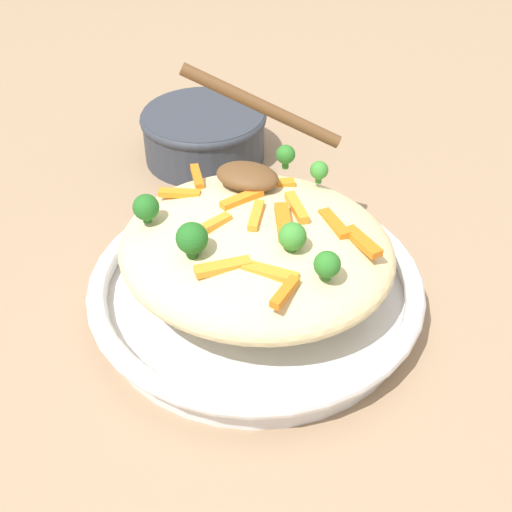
{
  "coord_description": "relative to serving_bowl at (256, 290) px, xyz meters",
  "views": [
    {
      "loc": [
        0.18,
        -0.41,
        0.41
      ],
      "look_at": [
        0.0,
        0.0,
        0.06
      ],
      "focal_mm": 47.75,
      "sensor_mm": 36.0,
      "label": 1
    }
  ],
  "objects": [
    {
      "name": "carrot_piece_2",
      "position": [
        -0.08,
        0.01,
        0.07
      ],
      "size": [
        0.04,
        0.02,
        0.01
      ],
      "primitive_type": "cube",
      "rotation": [
        0.0,
        0.0,
        3.47
      ],
      "color": "orange",
      "rests_on": "pasta_mound"
    },
    {
      "name": "serving_spoon",
      "position": [
        -0.03,
        0.07,
        0.09
      ],
      "size": [
        0.15,
        0.11,
        0.08
      ],
      "color": "brown",
      "rests_on": "pasta_mound"
    },
    {
      "name": "carrot_piece_8",
      "position": [
        -0.01,
        0.06,
        0.07
      ],
      "size": [
        0.04,
        0.03,
        0.01
      ],
      "primitive_type": "cube",
      "rotation": [
        0.0,
        0.0,
        0.54
      ],
      "color": "orange",
      "rests_on": "pasta_mound"
    },
    {
      "name": "carrot_piece_12",
      "position": [
        -0.08,
        0.04,
        0.07
      ],
      "size": [
        0.03,
        0.03,
        0.01
      ],
      "primitive_type": "cube",
      "rotation": [
        0.0,
        0.0,
        2.2
      ],
      "color": "orange",
      "rests_on": "pasta_mound"
    },
    {
      "name": "carrot_piece_5",
      "position": [
        0.05,
        -0.07,
        0.07
      ],
      "size": [
        0.01,
        0.03,
        0.01
      ],
      "primitive_type": "cube",
      "rotation": [
        0.0,
        0.0,
        4.62
      ],
      "color": "orange",
      "rests_on": "pasta_mound"
    },
    {
      "name": "broccoli_floret_1",
      "position": [
        0.02,
        0.08,
        0.08
      ],
      "size": [
        0.02,
        0.02,
        0.02
      ],
      "color": "#377928",
      "rests_on": "pasta_mound"
    },
    {
      "name": "carrot_piece_1",
      "position": [
        0.06,
        0.02,
        0.07
      ],
      "size": [
        0.03,
        0.03,
        0.01
      ],
      "primitive_type": "cube",
      "rotation": [
        0.0,
        0.0,
        2.39
      ],
      "color": "orange",
      "rests_on": "pasta_mound"
    },
    {
      "name": "carrot_piece_9",
      "position": [
        0.03,
        -0.05,
        0.07
      ],
      "size": [
        0.04,
        0.01,
        0.01
      ],
      "primitive_type": "cube",
      "rotation": [
        0.0,
        0.0,
        3.17
      ],
      "color": "orange",
      "rests_on": "pasta_mound"
    },
    {
      "name": "carrot_piece_10",
      "position": [
        0.03,
        0.02,
        0.08
      ],
      "size": [
        0.03,
        0.04,
        0.01
      ],
      "primitive_type": "cube",
      "rotation": [
        0.0,
        0.0,
        5.39
      ],
      "color": "orange",
      "rests_on": "pasta_mound"
    },
    {
      "name": "ground_plane",
      "position": [
        0.0,
        0.0,
        -0.02
      ],
      "size": [
        2.4,
        2.4,
        0.0
      ],
      "primitive_type": "plane",
      "color": "#9E7F60"
    },
    {
      "name": "carrot_piece_4",
      "position": [
        -0.03,
        -0.02,
        0.08
      ],
      "size": [
        0.02,
        0.03,
        0.01
      ],
      "primitive_type": "cube",
      "rotation": [
        0.0,
        0.0,
        1.16
      ],
      "color": "orange",
      "rests_on": "pasta_mound"
    },
    {
      "name": "carrot_piece_11",
      "position": [
        0.02,
        -0.0,
        0.08
      ],
      "size": [
        0.03,
        0.04,
        0.01
      ],
      "primitive_type": "cube",
      "rotation": [
        0.0,
        0.0,
        2.04
      ],
      "color": "orange",
      "rests_on": "pasta_mound"
    },
    {
      "name": "broccoli_floret_5",
      "position": [
        0.07,
        -0.04,
        0.08
      ],
      "size": [
        0.02,
        0.02,
        0.02
      ],
      "color": "#296820",
      "rests_on": "pasta_mound"
    },
    {
      "name": "carrot_piece_3",
      "position": [
        -0.0,
        -0.0,
        0.08
      ],
      "size": [
        0.02,
        0.04,
        0.01
      ],
      "primitive_type": "cube",
      "rotation": [
        0.0,
        0.0,
        1.82
      ],
      "color": "orange",
      "rests_on": "pasta_mound"
    },
    {
      "name": "broccoli_floret_4",
      "position": [
        -0.01,
        0.09,
        0.08
      ],
      "size": [
        0.02,
        0.02,
        0.02
      ],
      "color": "#296820",
      "rests_on": "pasta_mound"
    },
    {
      "name": "carrot_piece_6",
      "position": [
        -0.02,
        0.02,
        0.08
      ],
      "size": [
        0.03,
        0.04,
        0.01
      ],
      "primitive_type": "cube",
      "rotation": [
        0.0,
        0.0,
        1.04
      ],
      "color": "orange",
      "rests_on": "pasta_mound"
    },
    {
      "name": "carrot_piece_0",
      "position": [
        0.09,
        0.01,
        0.07
      ],
      "size": [
        0.04,
        0.03,
        0.01
      ],
      "primitive_type": "cube",
      "rotation": [
        0.0,
        0.0,
        2.5
      ],
      "color": "orange",
      "rests_on": "pasta_mound"
    },
    {
      "name": "broccoli_floret_0",
      "position": [
        -0.03,
        -0.06,
        0.09
      ],
      "size": [
        0.02,
        0.02,
        0.03
      ],
      "color": "#205B1C",
      "rests_on": "pasta_mound"
    },
    {
      "name": "broccoli_floret_3",
      "position": [
        0.04,
        -0.02,
        0.09
      ],
      "size": [
        0.02,
        0.02,
        0.03
      ],
      "color": "#377928",
      "rests_on": "pasta_mound"
    },
    {
      "name": "companion_bowl",
      "position": [
        -0.16,
        0.22,
        0.01
      ],
      "size": [
        0.15,
        0.15,
        0.06
      ],
      "color": "#333842",
      "rests_on": "ground_plane"
    },
    {
      "name": "serving_bowl",
      "position": [
        0.0,
        0.0,
        0.0
      ],
      "size": [
        0.29,
        0.29,
        0.04
      ],
      "color": "silver",
      "rests_on": "ground_plane"
    },
    {
      "name": "broccoli_floret_2",
      "position": [
        -0.08,
        -0.03,
        0.08
      ],
      "size": [
        0.02,
        0.02,
        0.02
      ],
      "color": "#205B1C",
      "rests_on": "pasta_mound"
    },
    {
      "name": "carrot_piece_7",
      "position": [
        -0.0,
        -0.06,
        0.07
      ],
      "size": [
        0.04,
        0.04,
        0.01
      ],
      "primitive_type": "cube",
      "rotation": [
        0.0,
        0.0,
        3.86
      ],
      "color": "orange",
      "rests_on": "pasta_mound"
    },
    {
      "name": "pasta_mound",
      "position": [
        0.0,
        0.0,
        0.05
      ],
      "size": [
        0.23,
        0.21,
        0.06
      ],
      "primitive_type": "ellipsoid",
      "color": "beige",
      "rests_on": "serving_bowl"
    }
  ]
}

